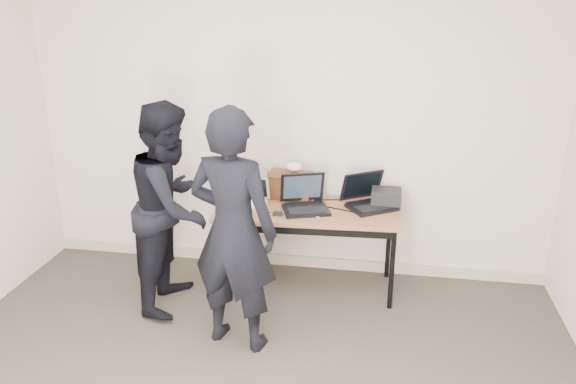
% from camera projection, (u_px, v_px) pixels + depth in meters
% --- Properties ---
extents(room, '(4.60, 4.60, 2.80)m').
position_uv_depth(room, '(212.00, 224.00, 2.69)').
color(room, '#3E382F').
rests_on(room, ground).
extents(desk, '(1.53, 0.72, 0.72)m').
position_uv_depth(desk, '(308.00, 216.00, 4.61)').
color(desk, brown).
rests_on(desk, ground).
extents(laptop_beige, '(0.34, 0.33, 0.23)m').
position_uv_depth(laptop_beige, '(249.00, 200.00, 4.67)').
color(laptop_beige, '#B8AC93').
rests_on(laptop_beige, desk).
extents(laptop_center, '(0.46, 0.45, 0.28)m').
position_uv_depth(laptop_center, '(305.00, 202.00, 4.58)').
color(laptop_center, black).
rests_on(laptop_center, desk).
extents(laptop_right, '(0.51, 0.50, 0.27)m').
position_uv_depth(laptop_right, '(368.00, 199.00, 4.64)').
color(laptop_right, black).
rests_on(laptop_right, desk).
extents(leather_satchel, '(0.38, 0.22, 0.25)m').
position_uv_depth(leather_satchel, '(290.00, 185.00, 4.79)').
color(leather_satchel, '#5B3118').
rests_on(leather_satchel, desk).
extents(tissue, '(0.14, 0.11, 0.08)m').
position_uv_depth(tissue, '(294.00, 167.00, 4.73)').
color(tissue, white).
rests_on(tissue, leather_satchel).
extents(equipment_box, '(0.24, 0.21, 0.14)m').
position_uv_depth(equipment_box, '(386.00, 198.00, 4.65)').
color(equipment_box, black).
rests_on(equipment_box, desk).
extents(power_brick, '(0.08, 0.05, 0.03)m').
position_uv_depth(power_brick, '(278.00, 214.00, 4.46)').
color(power_brick, black).
rests_on(power_brick, desk).
extents(cables, '(1.15, 0.47, 0.01)m').
position_uv_depth(cables, '(313.00, 209.00, 4.58)').
color(cables, black).
rests_on(cables, desk).
extents(person_typist, '(0.71, 0.54, 1.74)m').
position_uv_depth(person_typist, '(233.00, 231.00, 3.81)').
color(person_typist, black).
rests_on(person_typist, ground).
extents(person_observer, '(0.64, 0.81, 1.65)m').
position_uv_depth(person_observer, '(171.00, 206.00, 4.36)').
color(person_observer, black).
rests_on(person_observer, ground).
extents(baseboard, '(4.50, 0.03, 0.10)m').
position_uv_depth(baseboard, '(289.00, 260.00, 5.21)').
color(baseboard, '#B3AC94').
rests_on(baseboard, ground).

